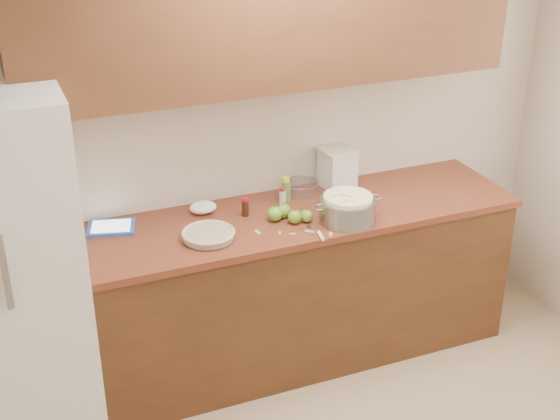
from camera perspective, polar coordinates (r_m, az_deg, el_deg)
name	(u,v)px	position (r m, az deg, el deg)	size (l,w,h in m)	color
room_shell	(438,289)	(2.88, 11.50, -5.66)	(3.60, 3.60, 3.60)	tan
counter_run	(282,288)	(4.43, 0.18, -5.71)	(2.64, 0.68, 0.92)	#563018
upper_cabinets	(271,18)	(4.00, -0.66, 13.90)	(2.60, 0.34, 0.70)	#5B301C
fridge	(5,273)	(3.93, -19.46, -4.36)	(0.70, 0.70, 1.80)	white
pie	(208,235)	(3.97, -5.26, -1.82)	(0.28, 0.28, 0.05)	silver
colander	(348,209)	(4.13, 4.96, 0.08)	(0.40, 0.30, 0.15)	gray
flour_canister	(337,168)	(4.51, 4.22, 3.09)	(0.21, 0.21, 0.23)	silver
tablet	(111,227)	(4.15, -12.25, -1.25)	(0.28, 0.24, 0.02)	blue
paring_knife	(319,235)	(3.99, 2.90, -1.84)	(0.05, 0.19, 0.02)	gray
lemon_bottle	(286,189)	(4.35, 0.42, 1.54)	(0.05, 0.05, 0.14)	#4C8C38
cinnamon_shaker	(282,196)	(4.32, 0.17, 1.04)	(0.04, 0.04, 0.09)	beige
vanilla_bottle	(245,207)	(4.18, -2.56, 0.22)	(0.04, 0.04, 0.11)	black
mixing_bowl	(301,187)	(4.44, 1.53, 1.70)	(0.20, 0.20, 0.07)	silver
paper_towel	(203,207)	(4.24, -5.66, 0.19)	(0.15, 0.12, 0.06)	white
apple_left	(275,214)	(4.13, -0.37, -0.28)	(0.08, 0.08, 0.09)	#619423
apple_center	(284,211)	(4.16, 0.28, -0.06)	(0.08, 0.08, 0.09)	#619423
apple_front	(295,217)	(4.10, 1.10, -0.50)	(0.08, 0.08, 0.09)	#619423
apple_extra	(307,216)	(4.12, 1.98, -0.43)	(0.07, 0.07, 0.08)	#619423
peel_a	(310,231)	(4.04, 2.17, -1.57)	(0.05, 0.02, 0.00)	#89C15E
peel_b	(280,233)	(4.02, -0.01, -1.68)	(0.03, 0.01, 0.00)	#89C15E
peel_c	(293,234)	(4.01, 0.94, -1.75)	(0.04, 0.02, 0.00)	#89C15E
peel_d	(331,234)	(4.01, 3.73, -1.77)	(0.05, 0.02, 0.00)	#89C15E
peel_e	(258,232)	(4.03, -1.65, -1.62)	(0.05, 0.02, 0.00)	#89C15E
peel_f	(330,218)	(4.18, 3.64, -0.58)	(0.05, 0.02, 0.00)	#89C15E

